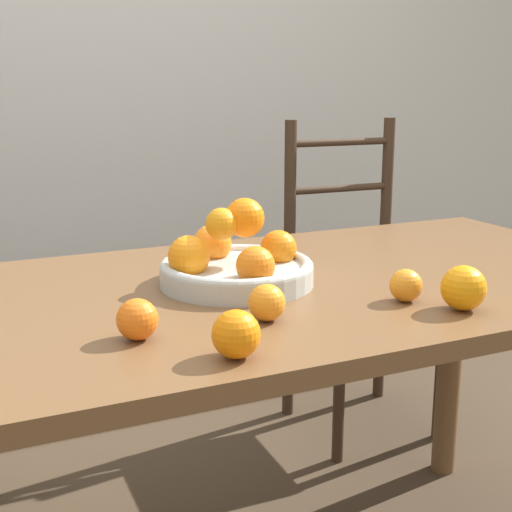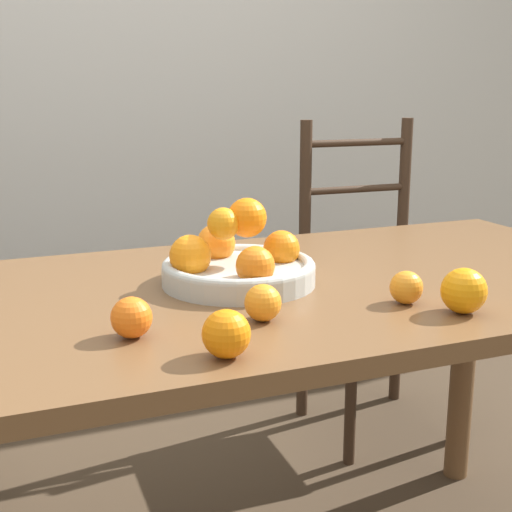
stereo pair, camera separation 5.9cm
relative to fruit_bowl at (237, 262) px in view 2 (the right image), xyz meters
name	(u,v)px [view 2 (the right image)]	position (x,y,z in m)	size (l,w,h in m)	color
wall_back	(89,41)	(-0.03, 1.43, 0.49)	(8.00, 0.06, 2.60)	beige
dining_table	(229,338)	(-0.03, -0.03, -0.14)	(1.85, 0.82, 0.77)	brown
fruit_bowl	(237,262)	(0.00, 0.00, 0.00)	(0.30, 0.30, 0.17)	#B2B7B2
orange_loose_0	(464,291)	(0.30, -0.32, 0.00)	(0.08, 0.08, 0.08)	orange
orange_loose_1	(131,318)	(-0.26, -0.22, -0.01)	(0.07, 0.07, 0.07)	orange
orange_loose_2	(263,303)	(-0.04, -0.23, -0.01)	(0.06, 0.06, 0.06)	orange
orange_loose_3	(406,287)	(0.24, -0.24, -0.01)	(0.06, 0.06, 0.06)	orange
orange_loose_4	(226,334)	(-0.15, -0.36, -0.01)	(0.07, 0.07, 0.07)	orange
chair_right	(372,287)	(0.74, 0.70, -0.32)	(0.43, 0.41, 1.04)	#382619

